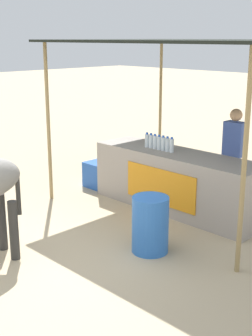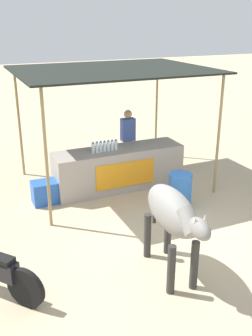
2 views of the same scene
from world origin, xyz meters
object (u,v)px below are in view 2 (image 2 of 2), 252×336
(stall_counter, at_px, (119,168))
(cooler_box, at_px, (46,192))
(water_barrel, at_px, (180,191))
(cow, at_px, (173,214))
(vendor_behind_counter, at_px, (128,142))

(stall_counter, xyz_separation_m, cooler_box, (-1.73, -0.10, -0.24))
(water_barrel, height_order, cow, cow)
(cooler_box, bearing_deg, vendor_behind_counter, 20.26)
(water_barrel, distance_m, cow, 2.42)
(stall_counter, distance_m, cow, 3.48)
(water_barrel, bearing_deg, cooler_box, 151.15)
(cow, bearing_deg, stall_counter, 80.81)
(stall_counter, bearing_deg, water_barrel, -62.50)
(cow, bearing_deg, water_barrel, 55.57)
(cooler_box, bearing_deg, stall_counter, 3.21)
(vendor_behind_counter, distance_m, water_barrel, 2.28)
(vendor_behind_counter, xyz_separation_m, cow, (-1.12, -4.14, 0.18))
(cow, bearing_deg, vendor_behind_counter, 74.87)
(cooler_box, bearing_deg, water_barrel, -28.85)
(vendor_behind_counter, relative_size, cow, 0.89)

